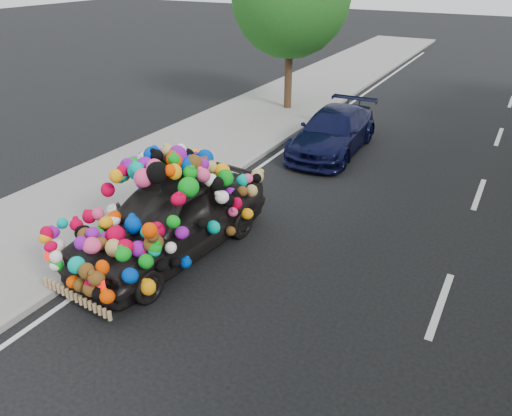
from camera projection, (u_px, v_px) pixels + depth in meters
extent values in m
plane|color=black|center=(254.00, 251.00, 9.96)|extent=(100.00, 100.00, 0.00)
cube|color=gray|center=(95.00, 202.00, 11.78)|extent=(4.00, 60.00, 0.12)
cube|color=gray|center=(160.00, 221.00, 10.94)|extent=(0.15, 60.00, 0.13)
cylinder|color=#332114|center=(288.00, 74.00, 18.41)|extent=(0.28, 0.28, 2.73)
imported|color=black|center=(171.00, 217.00, 9.63)|extent=(2.23, 4.61, 1.52)
cube|color=red|center=(50.00, 258.00, 8.27)|extent=(0.22, 0.08, 0.14)
cube|color=red|center=(99.00, 283.00, 7.66)|extent=(0.22, 0.08, 0.14)
cube|color=yellow|center=(76.00, 286.00, 8.09)|extent=(0.34, 0.07, 0.12)
imported|color=black|center=(333.00, 131.00, 14.76)|extent=(1.89, 4.34, 1.24)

